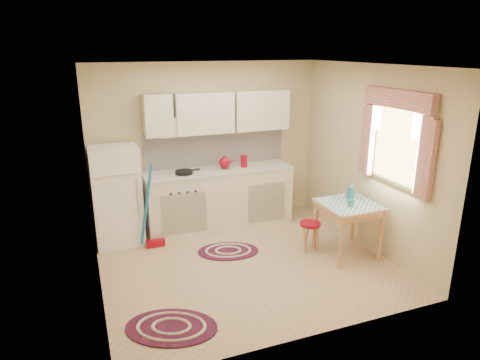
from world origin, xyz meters
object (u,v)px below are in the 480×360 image
at_px(fridge, 117,196).
at_px(stool, 310,237).
at_px(base_cabinets, 219,199).
at_px(table, 347,229).

height_order(fridge, stool, fridge).
bearing_deg(stool, base_cabinets, 124.40).
xyz_separation_m(table, stool, (-0.43, 0.25, -0.15)).
bearing_deg(fridge, table, -27.62).
distance_m(base_cabinets, table, 2.02).
bearing_deg(base_cabinets, table, -49.49).
bearing_deg(base_cabinets, fridge, -178.12).
height_order(table, stool, table).
bearing_deg(base_cabinets, stool, -55.60).
bearing_deg(stool, table, -29.81).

